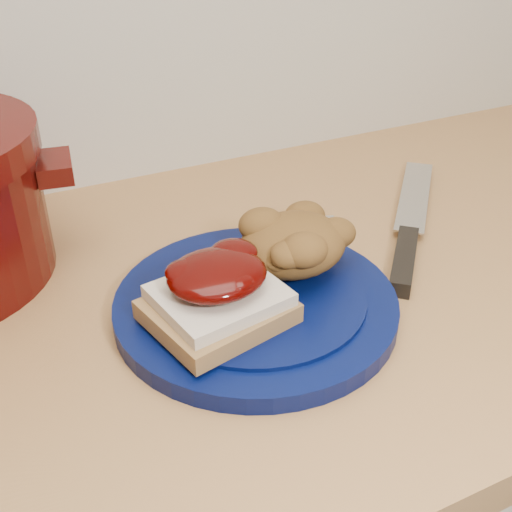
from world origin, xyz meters
name	(u,v)px	position (x,y,z in m)	size (l,w,h in m)	color
plate	(256,305)	(0.06, 1.45, 0.91)	(0.27, 0.27, 0.02)	#040C39
sandwich	(218,294)	(0.01, 1.43, 0.95)	(0.13, 0.12, 0.06)	olive
stuffing_mound	(293,244)	(0.11, 1.48, 0.95)	(0.11, 0.09, 0.05)	brown
chef_knife	(407,240)	(0.26, 1.49, 0.91)	(0.23, 0.25, 0.02)	black
butter_knife	(347,257)	(0.19, 1.49, 0.90)	(0.19, 0.01, 0.00)	silver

